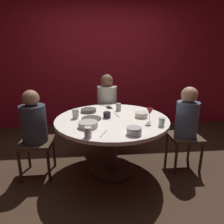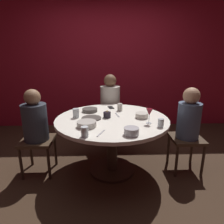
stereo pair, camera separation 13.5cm
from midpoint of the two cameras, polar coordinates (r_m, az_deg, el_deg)
The scene contains 20 objects.
ground_plane at distance 2.82m, azimuth 1.43°, elevation -16.32°, with size 8.00×8.00×0.00m, color #382619.
back_wall at distance 4.20m, azimuth 0.08°, elevation 13.47°, with size 6.00×0.10×2.60m, color maroon.
dining_table at distance 2.54m, azimuth 1.52°, elevation -4.82°, with size 1.42×1.42×0.75m.
seated_diner_left at distance 2.63m, azimuth -19.85°, elevation -2.91°, with size 0.40×0.40×1.12m.
seated_diner_back at distance 3.39m, azimuth 0.61°, elevation 3.06°, with size 0.40×0.40×1.20m.
seated_diner_right at distance 2.75m, azimuth 22.50°, elevation -2.25°, with size 0.40×0.40×1.13m.
candle_holder at distance 2.50m, azimuth 0.11°, elevation -0.83°, with size 0.09×0.09×0.09m.
wine_glass at distance 2.32m, azimuth 12.32°, elevation -0.23°, with size 0.08×0.08×0.18m.
dinner_plate at distance 2.48m, azimuth -4.40°, elevation -1.78°, with size 0.25×0.25×0.01m, color #4C4742.
cell_phone at distance 2.96m, azimuth 0.92°, elevation 1.30°, with size 0.07×0.14×0.01m, color black.
bowl_serving_large at distance 2.00m, azimuth 7.52°, elevation -5.53°, with size 0.15×0.15×0.07m, color #B7B7BC.
bowl_salad_center at distance 2.21m, azimuth -5.55°, elevation -3.46°, with size 0.22×0.22×0.06m, color #B2ADA3.
bowl_small_white at distance 2.54m, azimuth 10.06°, elevation -0.96°, with size 0.16×0.16×0.06m, color beige.
bowl_sauce_side at distance 2.77m, azimuth -5.02°, elevation 0.57°, with size 0.21×0.21×0.05m, color #4C4742.
cup_near_candle at distance 2.53m, azimuth -8.83°, elevation -0.34°, with size 0.08×0.08×0.12m, color silver.
cup_by_left_diner at distance 2.80m, azimuth 3.65°, elevation 1.41°, with size 0.07×0.07×0.10m, color #B2ADA3.
cup_by_right_diner at distance 1.94m, azimuth -5.89°, elevation -5.68°, with size 0.07×0.07×0.10m, color silver.
cup_center_front at distance 2.27m, azimuth 15.52°, elevation -3.04°, with size 0.07×0.07×0.10m, color silver.
fork_near_plate at distance 2.61m, azimuth 3.02°, elevation -0.87°, with size 0.02×0.18×0.01m, color #B7B7BC.
knife_near_plate at distance 2.03m, azimuth -1.29°, elevation -6.15°, with size 0.02×0.18×0.01m, color #B7B7BC.
Camera 2 is at (-0.08, -2.36, 1.54)m, focal length 31.80 mm.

